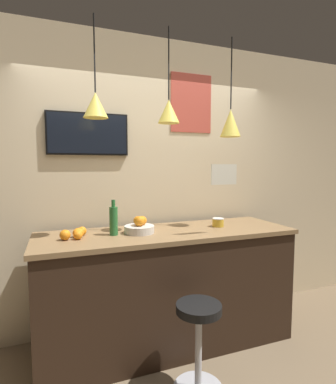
{
  "coord_description": "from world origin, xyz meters",
  "views": [
    {
      "loc": [
        -0.92,
        -1.71,
        1.64
      ],
      "look_at": [
        0.0,
        0.76,
        1.4
      ],
      "focal_mm": 28.0,
      "sensor_mm": 36.0,
      "label": 1
    }
  ],
  "objects_px": {
    "bar_stool": "(198,333)",
    "spread_jar": "(218,222)",
    "juice_bottle": "(114,220)",
    "mounted_tv": "(88,134)",
    "fruit_bowl": "(139,227)"
  },
  "relations": [
    {
      "from": "mounted_tv",
      "to": "fruit_bowl",
      "type": "bearing_deg",
      "value": -47.57
    },
    {
      "from": "bar_stool",
      "to": "juice_bottle",
      "type": "distance_m",
      "value": 1.09
    },
    {
      "from": "bar_stool",
      "to": "mounted_tv",
      "type": "relative_size",
      "value": 0.88
    },
    {
      "from": "fruit_bowl",
      "to": "spread_jar",
      "type": "distance_m",
      "value": 0.78
    },
    {
      "from": "spread_jar",
      "to": "bar_stool",
      "type": "bearing_deg",
      "value": -128.92
    },
    {
      "from": "spread_jar",
      "to": "mounted_tv",
      "type": "height_order",
      "value": "mounted_tv"
    },
    {
      "from": "bar_stool",
      "to": "fruit_bowl",
      "type": "height_order",
      "value": "fruit_bowl"
    },
    {
      "from": "spread_jar",
      "to": "mounted_tv",
      "type": "bearing_deg",
      "value": 160.29
    },
    {
      "from": "bar_stool",
      "to": "spread_jar",
      "type": "xyz_separation_m",
      "value": [
        0.52,
        0.64,
        0.66
      ]
    },
    {
      "from": "fruit_bowl",
      "to": "spread_jar",
      "type": "relative_size",
      "value": 2.35
    },
    {
      "from": "mounted_tv",
      "to": "juice_bottle",
      "type": "bearing_deg",
      "value": -69.92
    },
    {
      "from": "fruit_bowl",
      "to": "mounted_tv",
      "type": "distance_m",
      "value": 0.99
    },
    {
      "from": "spread_jar",
      "to": "mounted_tv",
      "type": "distance_m",
      "value": 1.48
    },
    {
      "from": "bar_stool",
      "to": "juice_bottle",
      "type": "xyz_separation_m",
      "value": [
        -0.48,
        0.64,
        0.74
      ]
    },
    {
      "from": "bar_stool",
      "to": "mounted_tv",
      "type": "height_order",
      "value": "mounted_tv"
    }
  ]
}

